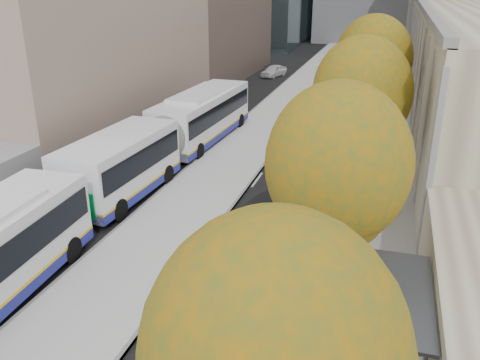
% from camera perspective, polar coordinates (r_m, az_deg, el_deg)
% --- Properties ---
extents(bus_platform, '(4.25, 150.00, 0.15)m').
position_cam_1_polar(bus_platform, '(38.24, 2.94, 6.31)').
color(bus_platform, '#B9B9B9').
rests_on(bus_platform, ground).
extents(sidewalk, '(4.75, 150.00, 0.08)m').
position_cam_1_polar(sidewalk, '(37.26, 15.02, 5.12)').
color(sidewalk, gray).
rests_on(sidewalk, ground).
extents(bus_shelter, '(1.90, 4.40, 2.53)m').
position_cam_1_polar(bus_shelter, '(14.28, 17.65, -13.57)').
color(bus_shelter, '#383A3F').
rests_on(bus_shelter, sidewalk).
extents(tree_b, '(4.00, 4.00, 6.97)m').
position_cam_1_polar(tree_b, '(7.89, 3.84, -19.20)').
color(tree_b, black).
rests_on(tree_b, sidewalk).
extents(tree_c, '(4.20, 4.20, 7.28)m').
position_cam_1_polar(tree_c, '(14.75, 10.93, 1.71)').
color(tree_c, black).
rests_on(tree_c, sidewalk).
extents(tree_d, '(4.40, 4.40, 7.60)m').
position_cam_1_polar(tree_d, '(23.36, 13.50, 9.43)').
color(tree_d, black).
rests_on(tree_d, sidewalk).
extents(tree_e, '(4.60, 4.60, 7.92)m').
position_cam_1_polar(tree_e, '(32.18, 14.71, 12.95)').
color(tree_e, black).
rests_on(tree_e, sidewalk).
extents(bus_far, '(3.72, 19.20, 3.18)m').
position_cam_1_polar(bus_far, '(30.23, -7.46, 5.26)').
color(bus_far, white).
rests_on(bus_far, ground).
extents(distant_car, '(2.60, 4.09, 1.30)m').
position_cam_1_polar(distant_car, '(57.86, 3.82, 12.14)').
color(distant_car, silver).
rests_on(distant_car, ground).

